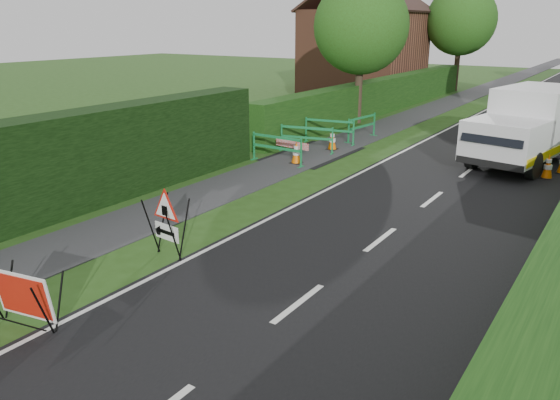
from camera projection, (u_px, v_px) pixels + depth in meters
The scene contains 18 objects.
ground at pixel (153, 290), 9.92m from camera, with size 120.00×120.00×0.00m, color #244714.
footpath at pixel (481, 91), 39.27m from camera, with size 2.00×90.00×0.02m, color #2D2D30.
hedge_west_far at pixel (382, 112), 30.00m from camera, with size 1.00×24.00×1.80m, color #14380F.
house_west at pixel (364, 49), 38.08m from camera, with size 7.50×7.40×7.88m.
tree_nw at pixel (361, 26), 25.23m from camera, with size 4.40×4.40×6.70m.
tree_fw at pixel (461, 20), 37.83m from camera, with size 4.80×4.80×7.24m.
red_rect_sign at pixel (23, 297), 8.52m from camera, with size 1.20×0.86×0.94m.
triangle_sign at pixel (165, 218), 11.05m from camera, with size 0.93×0.93×1.25m.
works_van at pixel (528, 124), 18.51m from camera, with size 3.08×5.85×2.54m.
traffic_cone_0 at pixel (548, 166), 16.91m from camera, with size 0.38×0.38×0.79m.
traffic_cone_3 at pixel (296, 152), 18.73m from camera, with size 0.38×0.38×0.79m.
traffic_cone_4 at pixel (332, 140), 20.78m from camera, with size 0.38×0.38×0.79m.
ped_barrier_0 at pixel (277, 146), 18.67m from camera, with size 2.07×0.43×1.00m.
ped_barrier_1 at pixel (307, 136), 20.34m from camera, with size 2.09×0.78×1.00m.
ped_barrier_2 at pixel (329, 128), 21.80m from camera, with size 2.09×0.70×1.00m.
ped_barrier_3 at pixel (362, 125), 22.56m from camera, with size 0.57×2.09×1.00m.
redwhite_plank at pixel (292, 157), 19.83m from camera, with size 1.50×0.04×0.25m, color red.
hatchback_car at pixel (529, 104), 28.38m from camera, with size 1.43×3.55×1.21m, color white.
Camera 1 is at (6.86, -6.17, 4.61)m, focal length 35.00 mm.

